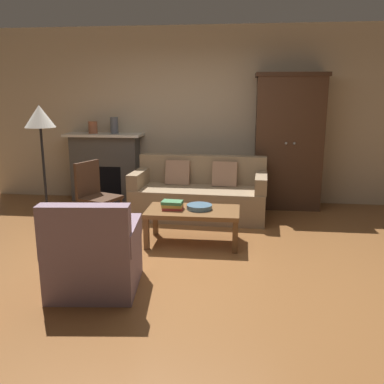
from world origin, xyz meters
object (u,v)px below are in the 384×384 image
at_px(mantel_vase_terracotta, 93,127).
at_px(side_chair_wooden, 95,191).
at_px(mantel_vase_slate, 114,125).
at_px(armchair_near_left, 94,258).
at_px(couch, 199,195).
at_px(coffee_table, 193,214).
at_px(book_stack, 172,205).
at_px(floor_lamp, 40,124).
at_px(fruit_bowl, 199,207).
at_px(fireplace, 106,167).
at_px(armoire, 288,142).

height_order(mantel_vase_terracotta, side_chair_wooden, mantel_vase_terracotta).
height_order(mantel_vase_slate, armchair_near_left, mantel_vase_slate).
distance_m(armchair_near_left, side_chair_wooden, 1.84).
height_order(couch, coffee_table, couch).
distance_m(couch, coffee_table, 1.15).
xyz_separation_m(couch, mantel_vase_slate, (-1.47, 0.75, 0.93)).
xyz_separation_m(mantel_vase_slate, armchair_near_left, (0.76, -3.24, -0.94)).
height_order(book_stack, mantel_vase_terracotta, mantel_vase_terracotta).
bearing_deg(side_chair_wooden, floor_lamp, -141.64).
relative_size(coffee_table, side_chair_wooden, 1.22).
bearing_deg(mantel_vase_terracotta, side_chair_wooden, -70.92).
bearing_deg(fruit_bowl, fireplace, 132.90).
bearing_deg(floor_lamp, fruit_bowl, 0.47).
relative_size(book_stack, floor_lamp, 0.16).
bearing_deg(armchair_near_left, fireplace, 106.04).
distance_m(fireplace, floor_lamp, 2.09).
relative_size(armoire, armchair_near_left, 2.34).
bearing_deg(fruit_bowl, coffee_table, -161.47).
xyz_separation_m(fruit_bowl, armchair_near_left, (-0.82, -1.36, -0.13)).
distance_m(armoire, coffee_table, 2.33).
height_order(couch, armchair_near_left, armchair_near_left).
relative_size(mantel_vase_slate, side_chair_wooden, 0.29).
xyz_separation_m(armoire, couch, (-1.30, -0.69, -0.72)).
height_order(fruit_bowl, book_stack, book_stack).
bearing_deg(armchair_near_left, couch, 74.07).
height_order(fireplace, coffee_table, fireplace).
relative_size(book_stack, mantel_vase_slate, 0.97).
distance_m(coffee_table, floor_lamp, 2.10).
xyz_separation_m(fireplace, side_chair_wooden, (0.34, -1.53, -0.06)).
height_order(fireplace, floor_lamp, floor_lamp).
distance_m(mantel_vase_terracotta, mantel_vase_slate, 0.36).
relative_size(fireplace, fruit_bowl, 4.16).
relative_size(fireplace, coffee_table, 1.15).
distance_m(couch, armchair_near_left, 2.59).
height_order(armoire, mantel_vase_terracotta, armoire).
relative_size(coffee_table, mantel_vase_slate, 4.16).
xyz_separation_m(armoire, floor_lamp, (-3.09, -1.83, 0.37)).
bearing_deg(mantel_vase_slate, fruit_bowl, -49.90).
bearing_deg(side_chair_wooden, mantel_vase_terracotta, 109.08).
bearing_deg(book_stack, coffee_table, 5.11).
distance_m(fruit_bowl, floor_lamp, 2.13).
distance_m(armoire, book_stack, 2.46).
distance_m(couch, floor_lamp, 2.39).
height_order(armoire, couch, armoire).
bearing_deg(armchair_near_left, coffee_table, 60.80).
height_order(coffee_table, armchair_near_left, armchair_near_left).
relative_size(armoire, side_chair_wooden, 2.29).
distance_m(fruit_bowl, mantel_vase_slate, 2.58).
bearing_deg(mantel_vase_terracotta, fireplace, 5.69).
bearing_deg(side_chair_wooden, fireplace, 102.61).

